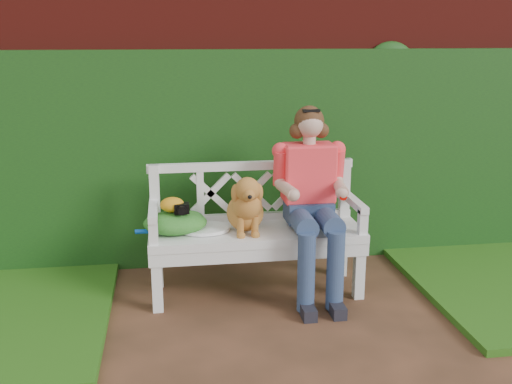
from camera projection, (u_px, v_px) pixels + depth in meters
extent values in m
plane|color=#382518|center=(296.00, 364.00, 3.39)|extent=(60.00, 60.00, 0.00)
cube|color=#5F140F|center=(250.00, 123.00, 4.93)|extent=(10.00, 0.30, 2.20)
cube|color=#1B4E13|center=(254.00, 158.00, 4.78)|extent=(10.00, 0.18, 1.70)
cube|color=black|center=(182.00, 208.00, 4.08)|extent=(0.10, 0.08, 0.07)
ellipsoid|color=#C38113|center=(172.00, 205.00, 4.09)|extent=(0.20, 0.17, 0.11)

